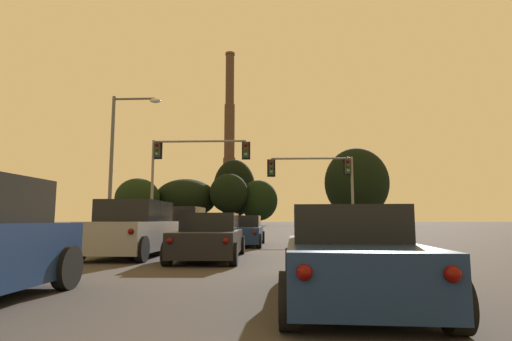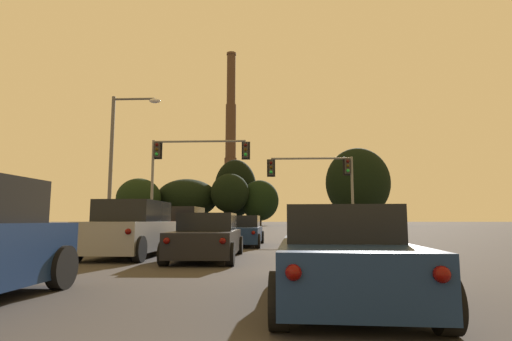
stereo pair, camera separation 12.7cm
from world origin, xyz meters
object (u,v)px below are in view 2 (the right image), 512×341
(sedan_right_lane_third, at_px, (340,254))
(traffic_light_overhead_right, at_px, (323,175))
(suv_left_lane_second, at_px, (133,229))
(street_lamp, at_px, (119,152))
(smokestack, at_px, (231,155))
(suv_left_lane_front, at_px, (182,226))
(sedan_center_lane_second, at_px, (208,237))
(sedan_center_lane_front, at_px, (242,231))
(traffic_light_overhead_left, at_px, (185,162))

(sedan_right_lane_third, distance_m, traffic_light_overhead_right, 21.67)
(suv_left_lane_second, distance_m, street_lamp, 9.61)
(sedan_right_lane_third, height_order, suv_left_lane_second, suv_left_lane_second)
(smokestack, bearing_deg, sedan_right_lane_third, -82.71)
(suv_left_lane_front, bearing_deg, sedan_right_lane_third, -66.96)
(sedan_right_lane_third, distance_m, sedan_center_lane_second, 6.90)
(sedan_center_lane_front, height_order, sedan_right_lane_third, same)
(sedan_center_lane_front, distance_m, street_lamp, 8.41)
(sedan_center_lane_front, distance_m, suv_left_lane_second, 6.74)
(traffic_light_overhead_left, bearing_deg, sedan_center_lane_front, -58.10)
(suv_left_lane_second, xyz_separation_m, sedan_center_lane_second, (2.70, -0.81, -0.23))
(sedan_center_lane_front, xyz_separation_m, traffic_light_overhead_right, (4.92, 8.36, 3.64))
(suv_left_lane_second, height_order, traffic_light_overhead_right, traffic_light_overhead_right)
(sedan_center_lane_front, relative_size, traffic_light_overhead_left, 0.69)
(suv_left_lane_second, relative_size, street_lamp, 0.61)
(suv_left_lane_second, xyz_separation_m, suv_left_lane_front, (0.13, 6.57, 0.00))
(sedan_right_lane_third, bearing_deg, traffic_light_overhead_left, 112.37)
(sedan_right_lane_third, xyz_separation_m, traffic_light_overhead_left, (-7.20, 20.21, 4.48))
(sedan_center_lane_second, distance_m, smokestack, 118.44)
(sedan_center_lane_front, xyz_separation_m, suv_left_lane_front, (-3.08, 0.65, 0.23))
(sedan_center_lane_second, xyz_separation_m, suv_left_lane_front, (-2.57, 7.38, 0.23))
(suv_left_lane_front, bearing_deg, sedan_center_lane_front, -11.75)
(sedan_right_lane_third, xyz_separation_m, suv_left_lane_front, (-5.72, 13.53, 0.23))
(sedan_center_lane_front, xyz_separation_m, traffic_light_overhead_left, (-4.56, 7.33, 4.48))
(traffic_light_overhead_left, bearing_deg, sedan_right_lane_third, -70.39)
(street_lamp, bearing_deg, traffic_light_overhead_right, 28.43)
(sedan_center_lane_second, relative_size, suv_left_lane_front, 0.97)
(sedan_center_lane_second, distance_m, street_lamp, 11.63)
(street_lamp, bearing_deg, suv_left_lane_second, -64.34)
(smokestack, bearing_deg, traffic_light_overhead_right, -79.93)
(suv_left_lane_front, bearing_deg, traffic_light_overhead_right, 44.10)
(suv_left_lane_second, bearing_deg, traffic_light_overhead_right, 60.96)
(traffic_light_overhead_left, bearing_deg, traffic_light_overhead_right, 6.20)
(traffic_light_overhead_right, distance_m, traffic_light_overhead_left, 9.57)
(sedan_center_lane_front, bearing_deg, suv_left_lane_second, -117.74)
(suv_left_lane_second, height_order, street_lamp, street_lamp)
(suv_left_lane_second, relative_size, sedan_center_lane_second, 1.04)
(sedan_right_lane_third, bearing_deg, smokestack, 100.05)
(suv_left_lane_second, relative_size, suv_left_lane_front, 1.00)
(suv_left_lane_second, xyz_separation_m, traffic_light_overhead_right, (8.12, 14.29, 3.41))
(sedan_center_lane_front, distance_m, sedan_center_lane_second, 6.75)
(street_lamp, xyz_separation_m, smokestack, (-5.99, 107.09, 17.49))
(sedan_center_lane_front, relative_size, smokestack, 0.08)
(suv_left_lane_front, bearing_deg, suv_left_lane_second, -90.97)
(suv_left_lane_second, distance_m, smokestack, 117.35)
(traffic_light_overhead_right, bearing_deg, street_lamp, -151.57)
(smokestack, bearing_deg, traffic_light_overhead_left, -85.28)
(sedan_center_lane_second, bearing_deg, traffic_light_overhead_right, 68.77)
(traffic_light_overhead_left, relative_size, smokestack, 0.12)
(suv_left_lane_front, distance_m, traffic_light_overhead_left, 8.06)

